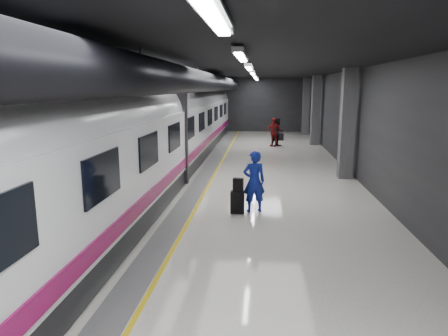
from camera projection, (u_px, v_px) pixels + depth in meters
name	position (u px, v px, depth m)	size (l,w,h in m)	color
ground	(233.00, 187.00, 15.26)	(40.00, 40.00, 0.00)	silver
platform_hall	(228.00, 92.00, 15.52)	(10.02, 40.02, 4.51)	black
train	(148.00, 132.00, 15.15)	(3.05, 38.00, 4.05)	black
traveler_main	(254.00, 181.00, 12.03)	(0.69, 0.45, 1.88)	#1630A8
suitcase_main	(237.00, 202.00, 12.00)	(0.41, 0.26, 0.68)	black
shoulder_bag	(238.00, 185.00, 11.87)	(0.31, 0.16, 0.41)	black
traveler_far_a	(278.00, 132.00, 25.70)	(0.89, 0.70, 1.84)	black
traveler_far_b	(274.00, 132.00, 25.67)	(1.08, 0.45, 1.84)	maroon
suitcase_far	(281.00, 137.00, 28.65)	(0.34, 0.22, 0.50)	black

